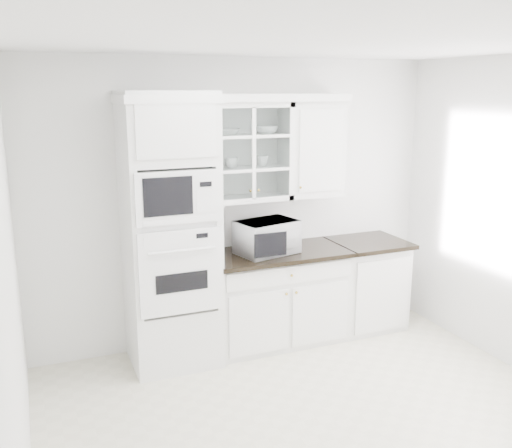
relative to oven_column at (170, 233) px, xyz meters
name	(u,v)px	position (x,y,z in m)	size (l,w,h in m)	color
ground	(322,424)	(0.75, -1.42, -1.19)	(4.00, 3.50, 0.01)	beige
room_shell	(301,177)	(0.75, -0.99, 0.58)	(4.00, 3.50, 2.70)	white
oven_column	(170,233)	(0.00, 0.00, 0.00)	(0.76, 0.68, 2.40)	white
base_cabinet_run	(277,296)	(1.03, 0.03, -0.74)	(1.32, 0.67, 0.92)	white
extra_base_cabinet	(365,283)	(2.03, 0.03, -0.74)	(0.72, 0.67, 0.92)	white
upper_cabinet_glass	(247,152)	(0.78, 0.17, 0.65)	(0.80, 0.33, 0.90)	white
upper_cabinet_solid	(313,149)	(1.46, 0.17, 0.65)	(0.55, 0.33, 0.90)	white
crown_molding	(237,98)	(0.68, 0.14, 1.14)	(2.14, 0.38, 0.07)	white
countertop_microwave	(266,237)	(0.90, 0.00, -0.12)	(0.53, 0.44, 0.31)	white
bowl_a	(227,132)	(0.58, 0.15, 0.84)	(0.23, 0.23, 0.06)	white
bowl_b	(266,130)	(0.98, 0.19, 0.84)	(0.22, 0.22, 0.07)	white
cup_a	(232,163)	(0.63, 0.16, 0.56)	(0.12, 0.12, 0.09)	white
cup_b	(262,161)	(0.93, 0.17, 0.56)	(0.11, 0.11, 0.10)	white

